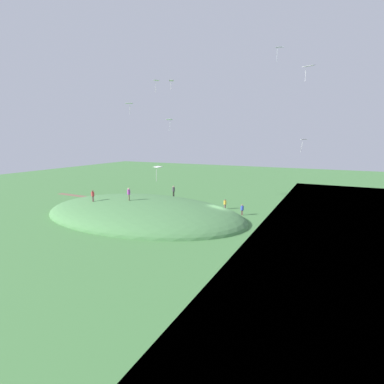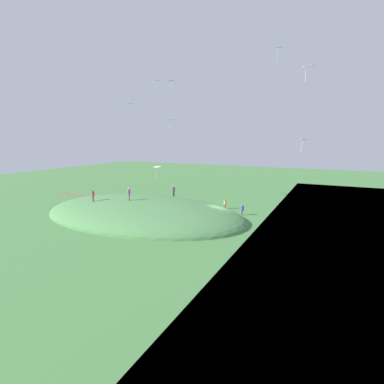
# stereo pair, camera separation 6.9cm
# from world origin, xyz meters

# --- Properties ---
(ground_plane) EXTENTS (160.00, 160.00, 0.00)m
(ground_plane) POSITION_xyz_m (0.00, 0.00, 0.00)
(ground_plane) COLOR #467C40
(grass_hill) EXTENTS (31.29, 19.01, 5.18)m
(grass_hill) POSITION_xyz_m (10.75, 3.45, 0.00)
(grass_hill) COLOR #4B8048
(grass_hill) RESTS_ON ground_plane
(dirt_path) EXTENTS (14.34, 1.82, 0.04)m
(dirt_path) POSITION_xyz_m (28.99, -3.43, 0.02)
(dirt_path) COLOR brown
(dirt_path) RESTS_ON ground_plane
(person_with_child) EXTENTS (0.53, 0.53, 1.79)m
(person_with_child) POSITION_xyz_m (11.60, 5.23, 3.67)
(person_with_child) COLOR brown
(person_with_child) RESTS_ON grass_hill
(person_watching_kites) EXTENTS (0.59, 0.59, 1.59)m
(person_watching_kites) POSITION_xyz_m (1.29, -5.77, 0.98)
(person_watching_kites) COLOR brown
(person_watching_kites) RESTS_ON ground_plane
(person_on_hilltop) EXTENTS (0.49, 0.49, 1.81)m
(person_on_hilltop) POSITION_xyz_m (9.55, -3.82, 2.80)
(person_on_hilltop) COLOR black
(person_on_hilltop) RESTS_ON grass_hill
(person_near_shore) EXTENTS (0.56, 0.56, 1.61)m
(person_near_shore) POSITION_xyz_m (-2.27, -3.20, 1.00)
(person_near_shore) COLOR brown
(person_near_shore) RESTS_ON ground_plane
(person_walking_path) EXTENTS (0.50, 0.50, 1.65)m
(person_walking_path) POSITION_xyz_m (16.72, 6.84, 3.24)
(person_walking_path) COLOR brown
(person_walking_path) RESTS_ON grass_hill
(kite_0) EXTENTS (1.20, 0.92, 1.99)m
(kite_0) POSITION_xyz_m (12.28, -7.42, 14.21)
(kite_0) COLOR white
(kite_1) EXTENTS (1.17, 0.94, 1.80)m
(kite_1) POSITION_xyz_m (-6.59, -2.54, 22.26)
(kite_1) COLOR white
(kite_2) EXTENTS (1.37, 1.16, 1.67)m
(kite_2) POSITION_xyz_m (-10.59, 1.86, 18.75)
(kite_2) COLOR white
(kite_3) EXTENTS (0.92, 0.85, 1.65)m
(kite_3) POSITION_xyz_m (-10.05, -3.61, 10.84)
(kite_3) COLOR silver
(kite_4) EXTENTS (1.13, 1.20, 2.08)m
(kite_4) POSITION_xyz_m (14.85, -7.57, 20.81)
(kite_4) COLOR white
(kite_5) EXTENTS (1.05, 0.91, 1.56)m
(kite_5) POSITION_xyz_m (2.28, 12.31, 8.16)
(kite_5) COLOR white
(kite_6) EXTENTS (1.03, 0.93, 1.25)m
(kite_6) POSITION_xyz_m (8.30, 8.74, 15.09)
(kite_6) COLOR white
(kite_7) EXTENTS (1.01, 1.16, 1.36)m
(kite_7) POSITION_xyz_m (9.69, -3.75, 19.80)
(kite_7) COLOR silver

